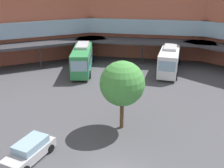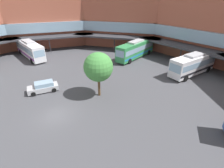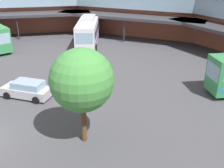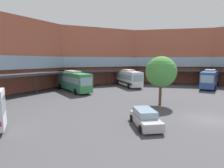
% 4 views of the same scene
% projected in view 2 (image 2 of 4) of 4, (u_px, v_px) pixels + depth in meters
% --- Properties ---
extents(ground_plane, '(117.55, 117.55, 0.00)m').
position_uv_depth(ground_plane, '(56.00, 115.00, 21.18)').
color(ground_plane, '#47474C').
extents(station_building, '(74.67, 48.23, 13.96)m').
position_uv_depth(station_building, '(129.00, 34.00, 31.46)').
color(station_building, '#AD5942').
rests_on(station_building, ground).
extents(bus_0, '(6.30, 10.33, 3.89)m').
position_uv_depth(bus_0, '(193.00, 64.00, 31.08)').
color(bus_0, white).
rests_on(bus_0, ground).
extents(bus_1, '(3.84, 12.17, 3.96)m').
position_uv_depth(bus_1, '(136.00, 49.00, 39.23)').
color(bus_1, '#338C4C').
rests_on(bus_1, ground).
extents(bus_2, '(12.34, 5.73, 3.93)m').
position_uv_depth(bus_2, '(30.00, 49.00, 39.39)').
color(bus_2, white).
rests_on(bus_2, ground).
extents(parked_car, '(3.88, 4.68, 1.53)m').
position_uv_depth(parked_car, '(43.00, 87.00, 26.07)').
color(parked_car, '#B7B7BC').
rests_on(parked_car, ground).
extents(plaza_tree, '(4.05, 4.05, 6.49)m').
position_uv_depth(plaza_tree, '(98.00, 67.00, 23.32)').
color(plaza_tree, brown).
rests_on(plaza_tree, ground).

